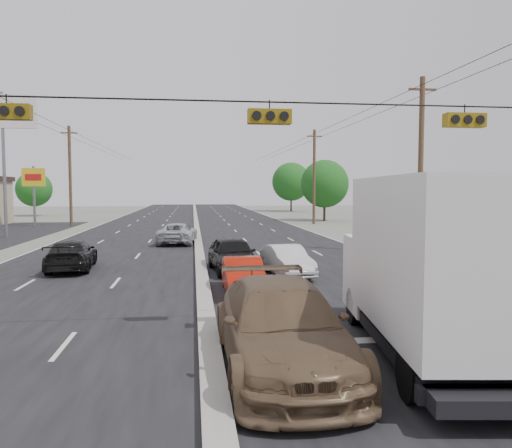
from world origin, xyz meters
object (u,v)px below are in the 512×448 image
object	(u,v)px
utility_pole_right_c	(314,176)
tree_left_far	(34,189)
tan_sedan	(282,327)
queue_car_a	(233,255)
utility_pole_left_c	(70,175)
oncoming_far	(177,234)
box_truck	(435,266)
pole_sign_far	(34,182)
queue_car_b	(287,261)
tree_right_far	(291,182)
utility_pole_right_b	(421,164)
red_sedan	(243,276)
pole_sign_billboard	(2,120)
tree_right_mid	(325,184)
queue_car_d	(436,267)
oncoming_near	(72,255)

from	to	relation	value
utility_pole_right_c	tree_left_far	world-z (taller)	utility_pole_right_c
tan_sedan	queue_car_a	bearing A→B (deg)	89.88
tan_sedan	utility_pole_right_c	bearing A→B (deg)	75.00
utility_pole_left_c	tree_left_far	world-z (taller)	utility_pole_left_c
oncoming_far	box_truck	bearing A→B (deg)	110.12
oncoming_far	pole_sign_far	bearing A→B (deg)	-45.33
queue_car_b	tree_right_far	bearing A→B (deg)	70.65
tree_left_far	box_truck	world-z (taller)	tree_left_far
utility_pole_right_b	red_sedan	distance (m)	15.34
red_sedan	queue_car_b	xyz separation A→B (m)	(2.22, 3.43, 0.01)
tree_right_far	red_sedan	world-z (taller)	tree_right_far
tree_right_far	utility_pole_right_b	bearing A→B (deg)	-93.64
red_sedan	pole_sign_billboard	bearing A→B (deg)	125.14
tree_right_mid	queue_car_b	bearing A→B (deg)	-107.47
queue_car_d	queue_car_b	bearing A→B (deg)	142.03
tree_right_far	oncoming_far	size ratio (longest dim) A/B	1.61
oncoming_near	tan_sedan	bearing A→B (deg)	113.18
box_truck	red_sedan	bearing A→B (deg)	123.01
pole_sign_far	oncoming_near	bearing A→B (deg)	-70.42
tree_left_far	tree_right_mid	world-z (taller)	tree_right_mid
tree_right_far	queue_car_a	bearing A→B (deg)	-103.70
utility_pole_right_b	tree_right_far	world-z (taller)	utility_pole_right_b
utility_pole_left_c	queue_car_d	xyz separation A→B (m)	(21.28, -34.33, -4.34)
tan_sedan	queue_car_b	bearing A→B (deg)	78.42
utility_pole_right_b	tree_right_mid	distance (m)	30.11
tan_sedan	queue_car_d	xyz separation A→B (m)	(7.35, 7.77, -0.11)
oncoming_far	utility_pole_left_c	bearing A→B (deg)	-52.73
queue_car_b	oncoming_near	size ratio (longest dim) A/B	0.82
utility_pole_right_b	box_truck	xyz separation A→B (m)	(-7.62, -16.82, -3.07)
queue_car_a	box_truck	bearing A→B (deg)	-79.11
pole_sign_billboard	tree_left_far	bearing A→B (deg)	103.19
pole_sign_far	oncoming_near	size ratio (longest dim) A/B	1.26
pole_sign_billboard	red_sedan	size ratio (longest dim) A/B	2.88
utility_pole_right_b	tree_left_far	size ratio (longest dim) A/B	1.63
queue_car_b	oncoming_far	world-z (taller)	oncoming_far
queue_car_b	oncoming_far	bearing A→B (deg)	102.78
tan_sedan	red_sedan	distance (m)	7.50
tree_right_far	box_truck	bearing A→B (deg)	-98.80
queue_car_b	oncoming_far	distance (m)	14.21
tree_right_mid	tan_sedan	size ratio (longest dim) A/B	1.18
utility_pole_left_c	queue_car_a	distance (m)	33.24
utility_pole_right_b	tree_right_far	xyz separation A→B (m)	(3.50, 55.00, -0.15)
utility_pole_right_c	utility_pole_right_b	bearing A→B (deg)	-90.00
utility_pole_left_c	queue_car_b	size ratio (longest dim) A/B	2.55
utility_pole_left_c	box_truck	world-z (taller)	utility_pole_left_c
tree_right_far	box_truck	distance (m)	72.74
utility_pole_right_b	queue_car_a	xyz separation A→B (m)	(-11.10, -4.89, -4.32)
tree_right_mid	queue_car_d	world-z (taller)	tree_right_mid
utility_pole_left_c	box_truck	size ratio (longest dim) A/B	1.24
pole_sign_billboard	oncoming_far	distance (m)	16.52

